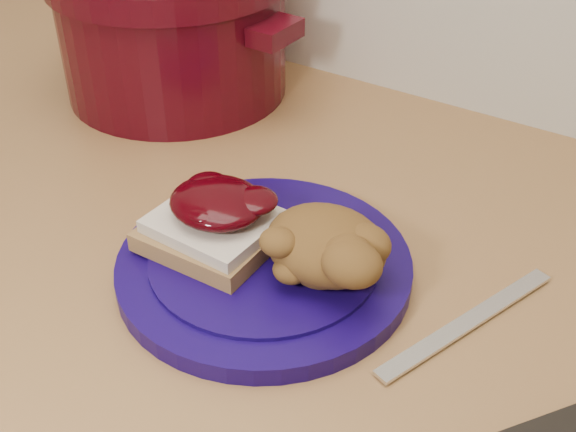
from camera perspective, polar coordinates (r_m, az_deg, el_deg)
The scene contains 6 objects.
plate at distance 0.59m, azimuth -1.89°, elevation -3.97°, with size 0.24×0.24×0.02m, color #110547.
sandwich at distance 0.58m, azimuth -5.85°, elevation -0.29°, with size 0.10×0.09×0.05m.
stuffing_mound at distance 0.55m, azimuth 3.00°, elevation -2.26°, with size 0.10×0.08×0.05m, color brown.
butter_knife at distance 0.56m, azimuth 14.04°, elevation -8.13°, with size 0.18×0.01×0.00m, color silver.
dutch_oven at distance 0.86m, azimuth -9.06°, elevation 14.64°, with size 0.32×0.28×0.17m.
pepper_grinder at distance 0.88m, azimuth -10.31°, elevation 13.64°, with size 0.05×0.05×0.11m.
Camera 1 is at (0.27, 1.07, 1.28)m, focal length 45.00 mm.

